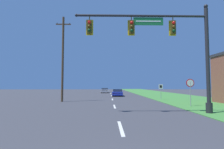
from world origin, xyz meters
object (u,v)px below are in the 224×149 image
at_px(signal_mast, 171,44).
at_px(car_ahead, 118,93).
at_px(stop_sign, 190,86).
at_px(utility_pole_near, 63,57).
at_px(far_car, 105,90).
at_px(route_sign_post, 161,88).

distance_m(signal_mast, car_ahead, 20.15).
height_order(stop_sign, utility_pole_near, utility_pole_near).
bearing_deg(utility_pole_near, stop_sign, -20.35).
xyz_separation_m(far_car, stop_sign, (8.50, -28.80, 1.26)).
relative_size(stop_sign, utility_pole_near, 0.24).
bearing_deg(far_car, car_ahead, -79.07).
bearing_deg(stop_sign, utility_pole_near, 159.65).
bearing_deg(utility_pole_near, far_car, 79.12).
relative_size(car_ahead, route_sign_post, 2.16).
xyz_separation_m(signal_mast, far_car, (-5.27, 32.86, -4.22)).
xyz_separation_m(car_ahead, route_sign_post, (5.37, -8.17, 0.92)).
distance_m(route_sign_post, utility_pole_near, 13.32).
bearing_deg(signal_mast, route_sign_post, 76.74).
bearing_deg(route_sign_post, car_ahead, 123.32).
bearing_deg(utility_pole_near, signal_mast, -42.12).
xyz_separation_m(route_sign_post, utility_pole_near, (-12.55, -2.43, 3.76)).
xyz_separation_m(signal_mast, car_ahead, (-2.70, 19.52, -4.22)).
distance_m(signal_mast, stop_sign, 5.98).
distance_m(car_ahead, utility_pole_near, 13.63).
bearing_deg(signal_mast, utility_pole_near, 137.88).
bearing_deg(utility_pole_near, route_sign_post, 10.94).
relative_size(signal_mast, utility_pole_near, 0.93).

